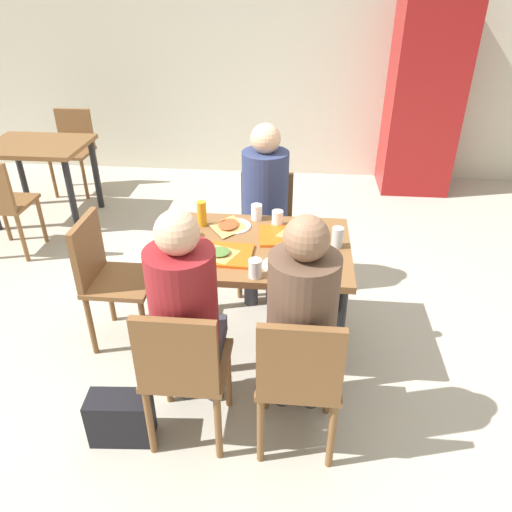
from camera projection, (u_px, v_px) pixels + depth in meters
The scene contains 29 objects.
ground_plane at pixel (256, 345), 3.23m from camera, with size 10.00×10.00×0.02m, color #B2AD9E.
back_wall at pixel (284, 47), 5.26m from camera, with size 10.00×0.10×2.80m, color beige.
main_table at pixel (256, 260), 2.90m from camera, with size 1.09×0.79×0.75m.
chair_near_left at pixel (183, 367), 2.32m from camera, with size 0.40×0.40×0.86m.
chair_near_right at pixel (299, 375), 2.28m from camera, with size 0.40×0.40×0.86m.
chair_far_side at pixel (266, 222), 3.64m from camera, with size 0.40×0.40×0.86m.
chair_left_end at pixel (107, 272), 3.04m from camera, with size 0.40×0.40×0.86m.
person_in_red at pixel (186, 307), 2.32m from camera, with size 0.32×0.42×1.27m.
person_in_brown_jacket at pixel (302, 314), 2.27m from camera, with size 0.32×0.42×1.27m.
person_far_side at pixel (265, 200), 3.39m from camera, with size 0.32×0.42×1.27m.
tray_red_near at pixel (220, 254), 2.74m from camera, with size 0.36×0.26×0.02m, color #D85914.
tray_red_far at pixel (290, 236), 2.93m from camera, with size 0.36×0.26×0.02m, color #D85914.
paper_plate_center at pixel (233, 226), 3.04m from camera, with size 0.22×0.22×0.01m, color white.
paper_plate_near_edge at pixel (282, 265), 2.64m from camera, with size 0.22×0.22×0.01m, color white.
pizza_slice_a at pixel (219, 253), 2.72m from camera, with size 0.23×0.22×0.02m.
pizza_slice_b at pixel (294, 232), 2.93m from camera, with size 0.20×0.19×0.02m.
pizza_slice_c at pixel (228, 225), 3.03m from camera, with size 0.19×0.24×0.02m.
pizza_slice_d at pixel (285, 263), 2.64m from camera, with size 0.16×0.21×0.02m.
plastic_cup_a at pixel (257, 212), 3.11m from camera, with size 0.07×0.07×0.10m, color white.
plastic_cup_b at pixel (255, 268), 2.53m from camera, with size 0.07×0.07×0.10m, color white.
plastic_cup_c at pixel (184, 229), 2.91m from camera, with size 0.07×0.07×0.10m, color white.
plastic_cup_d at pixel (277, 218), 3.03m from camera, with size 0.07×0.07×0.10m, color white.
soda_can at pixel (337, 238), 2.79m from camera, with size 0.07×0.07×0.12m, color #B7BCC6.
condiment_bottle at pixel (202, 214), 3.02m from camera, with size 0.06×0.06×0.16m, color orange.
foil_bundle at pixel (176, 235), 2.84m from camera, with size 0.10×0.10×0.10m, color silver.
handbag at pixel (121, 418), 2.52m from camera, with size 0.32×0.16×0.28m, color black.
drink_fridge at pixel (423, 100), 5.07m from camera, with size 0.70×0.60×1.90m, color maroon.
background_table at pixel (39, 157), 4.55m from camera, with size 0.90×0.70×0.75m.
background_chair_far at pixel (74, 145), 5.23m from camera, with size 0.40×0.40×0.86m.
Camera 1 is at (0.23, -2.47, 2.14)m, focal length 34.51 mm.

